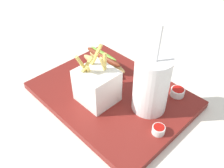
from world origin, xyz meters
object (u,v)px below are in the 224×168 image
ketchup_cup_2 (178,92)px  fries_basket (97,85)px  hot_dog_1 (104,62)px  ketchup_cup_1 (159,130)px  soda_cup (151,85)px

ketchup_cup_2 → fries_basket: bearing=-130.1°
fries_basket → ketchup_cup_2: fries_basket is taller
fries_basket → hot_dog_1: size_ratio=0.99×
hot_dog_1 → ketchup_cup_1: bearing=-17.0°
hot_dog_1 → ketchup_cup_1: size_ratio=5.21×
soda_cup → fries_basket: 0.14m
hot_dog_1 → ketchup_cup_2: (0.24, 0.06, -0.01)m
fries_basket → ketchup_cup_2: 0.23m
soda_cup → ketchup_cup_1: 0.11m
ketchup_cup_1 → fries_basket: bearing=-172.4°
soda_cup → hot_dog_1: (-0.21, 0.04, -0.05)m
fries_basket → ketchup_cup_1: bearing=7.6°
fries_basket → ketchup_cup_2: bearing=49.9°
fries_basket → ketchup_cup_1: size_ratio=5.15×
hot_dog_1 → ketchup_cup_2: 0.25m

